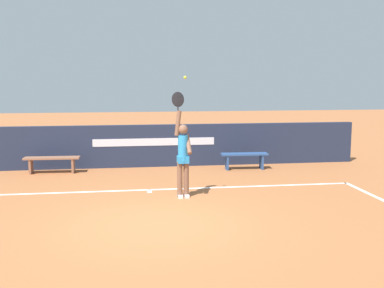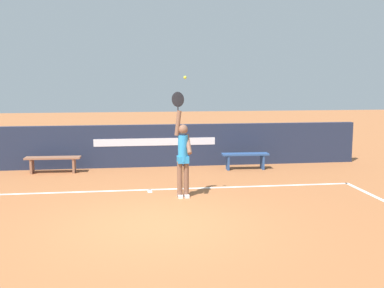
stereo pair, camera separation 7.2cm
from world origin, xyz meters
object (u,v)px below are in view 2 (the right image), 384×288
object	(u,v)px
courtside_bench_near	(53,161)
courtside_bench_far	(245,157)
tennis_player	(183,154)
tennis_ball	(185,77)

from	to	relation	value
courtside_bench_near	courtside_bench_far	distance (m)	5.64
courtside_bench_far	tennis_player	bearing A→B (deg)	-126.49
tennis_ball	courtside_bench_near	xyz separation A→B (m)	(-3.43, 3.49, -2.37)
tennis_player	courtside_bench_far	bearing A→B (deg)	53.51
tennis_player	tennis_ball	bearing A→B (deg)	-83.08
tennis_player	courtside_bench_near	xyz separation A→B (m)	(-3.40, 3.25, -0.64)
tennis_ball	courtside_bench_far	world-z (taller)	tennis_ball
tennis_player	tennis_ball	world-z (taller)	tennis_ball
tennis_ball	courtside_bench_near	bearing A→B (deg)	134.55
tennis_ball	courtside_bench_near	distance (m)	5.44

